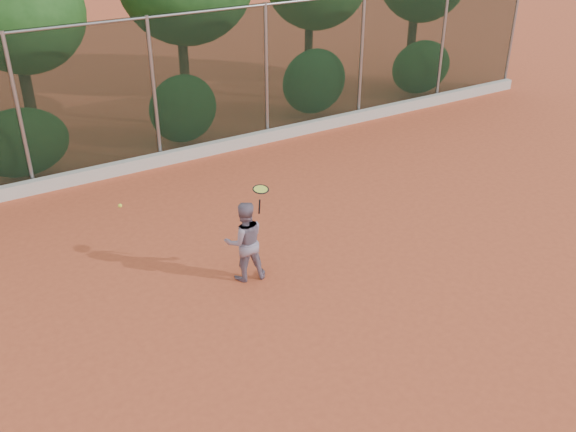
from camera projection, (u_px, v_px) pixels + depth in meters
ground at (320, 308)px, 10.45m from camera, size 80.00×80.00×0.00m
concrete_curb at (163, 159)px, 15.52m from camera, size 24.00×0.20×0.30m
tennis_player at (245, 241)px, 10.91m from camera, size 0.81×0.70×1.46m
chainlink_fence at (154, 88)px, 14.84m from camera, size 24.09×0.09×3.50m
tennis_racket at (261, 191)px, 10.54m from camera, size 0.30×0.30×0.52m
tennis_ball_in_flight at (120, 206)px, 9.94m from camera, size 0.06×0.06×0.06m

